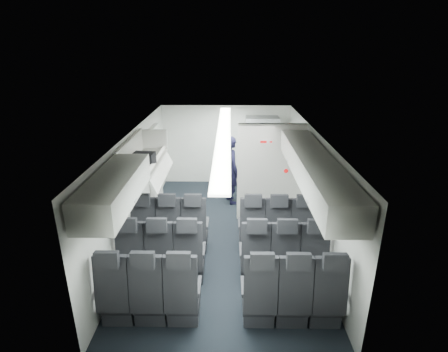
{
  "coord_description": "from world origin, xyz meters",
  "views": [
    {
      "loc": [
        0.1,
        -6.2,
        3.63
      ],
      "look_at": [
        0.0,
        0.4,
        1.15
      ],
      "focal_mm": 28.0,
      "sensor_mm": 36.0,
      "label": 1
    }
  ],
  "objects_px": {
    "seat_row_mid": "(222,260)",
    "boarding_door": "(155,166)",
    "seat_row_rear": "(221,298)",
    "galley_unit": "(261,153)",
    "flight_attendant": "(231,170)",
    "seat_row_front": "(223,232)",
    "carry_on_bag": "(144,159)"
  },
  "relations": [
    {
      "from": "seat_row_rear",
      "to": "galley_unit",
      "type": "bearing_deg",
      "value": 79.35
    },
    {
      "from": "seat_row_mid",
      "to": "seat_row_rear",
      "type": "xyz_separation_m",
      "value": [
        0.0,
        -0.9,
        0.0
      ]
    },
    {
      "from": "seat_row_mid",
      "to": "boarding_door",
      "type": "relative_size",
      "value": 1.79
    },
    {
      "from": "seat_row_mid",
      "to": "carry_on_bag",
      "type": "height_order",
      "value": "carry_on_bag"
    },
    {
      "from": "carry_on_bag",
      "to": "galley_unit",
      "type": "bearing_deg",
      "value": 60.97
    },
    {
      "from": "seat_row_front",
      "to": "seat_row_mid",
      "type": "xyz_separation_m",
      "value": [
        0.0,
        -0.9,
        0.0
      ]
    },
    {
      "from": "seat_row_front",
      "to": "galley_unit",
      "type": "bearing_deg",
      "value": 73.72
    },
    {
      "from": "seat_row_rear",
      "to": "boarding_door",
      "type": "xyz_separation_m",
      "value": [
        -1.64,
        3.89,
        0.55
      ]
    },
    {
      "from": "seat_row_front",
      "to": "seat_row_rear",
      "type": "relative_size",
      "value": 1.0
    },
    {
      "from": "boarding_door",
      "to": "flight_attendant",
      "type": "distance_m",
      "value": 1.8
    },
    {
      "from": "seat_row_front",
      "to": "carry_on_bag",
      "type": "bearing_deg",
      "value": 176.38
    },
    {
      "from": "seat_row_rear",
      "to": "flight_attendant",
      "type": "height_order",
      "value": "flight_attendant"
    },
    {
      "from": "seat_row_mid",
      "to": "galley_unit",
      "type": "relative_size",
      "value": 1.75
    },
    {
      "from": "seat_row_mid",
      "to": "flight_attendant",
      "type": "distance_m",
      "value": 3.14
    },
    {
      "from": "seat_row_mid",
      "to": "carry_on_bag",
      "type": "bearing_deg",
      "value": 144.42
    },
    {
      "from": "flight_attendant",
      "to": "carry_on_bag",
      "type": "bearing_deg",
      "value": 124.97
    },
    {
      "from": "seat_row_rear",
      "to": "flight_attendant",
      "type": "xyz_separation_m",
      "value": [
        0.15,
        4.01,
        0.42
      ]
    },
    {
      "from": "seat_row_front",
      "to": "seat_row_mid",
      "type": "bearing_deg",
      "value": -90.0
    },
    {
      "from": "seat_row_rear",
      "to": "flight_attendant",
      "type": "distance_m",
      "value": 4.04
    },
    {
      "from": "boarding_door",
      "to": "carry_on_bag",
      "type": "bearing_deg",
      "value": -82.63
    },
    {
      "from": "boarding_door",
      "to": "carry_on_bag",
      "type": "height_order",
      "value": "carry_on_bag"
    },
    {
      "from": "seat_row_mid",
      "to": "boarding_door",
      "type": "height_order",
      "value": "boarding_door"
    },
    {
      "from": "carry_on_bag",
      "to": "boarding_door",
      "type": "bearing_deg",
      "value": 104.69
    },
    {
      "from": "seat_row_mid",
      "to": "seat_row_rear",
      "type": "relative_size",
      "value": 1.0
    },
    {
      "from": "seat_row_rear",
      "to": "boarding_door",
      "type": "bearing_deg",
      "value": 112.87
    },
    {
      "from": "seat_row_rear",
      "to": "carry_on_bag",
      "type": "xyz_separation_m",
      "value": [
        -1.38,
        1.89,
        1.37
      ]
    },
    {
      "from": "seat_row_mid",
      "to": "seat_row_rear",
      "type": "height_order",
      "value": "same"
    },
    {
      "from": "carry_on_bag",
      "to": "seat_row_mid",
      "type": "bearing_deg",
      "value": -28.26
    },
    {
      "from": "seat_row_front",
      "to": "flight_attendant",
      "type": "bearing_deg",
      "value": 86.09
    },
    {
      "from": "seat_row_mid",
      "to": "flight_attendant",
      "type": "height_order",
      "value": "flight_attendant"
    },
    {
      "from": "seat_row_rear",
      "to": "galley_unit",
      "type": "relative_size",
      "value": 1.75
    },
    {
      "from": "boarding_door",
      "to": "seat_row_mid",
      "type": "bearing_deg",
      "value": -61.23
    }
  ]
}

